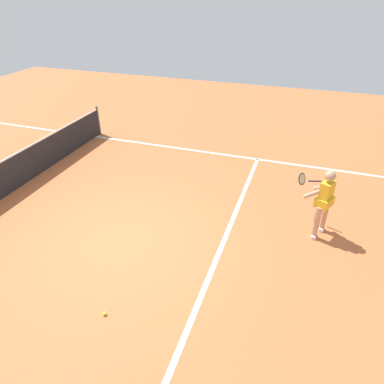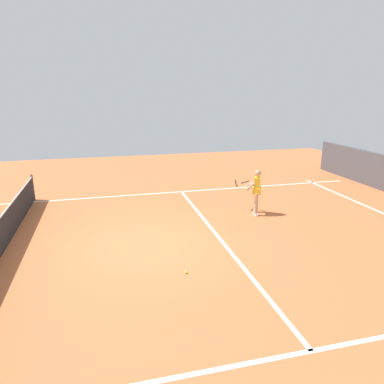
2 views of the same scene
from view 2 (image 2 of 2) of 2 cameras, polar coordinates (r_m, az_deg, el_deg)
The scene contains 6 objects.
ground_plane at distance 9.98m, azimuth -7.23°, elevation -8.26°, with size 27.92×27.92×0.00m, color #C66638.
service_line_marking at distance 10.39m, azimuth 4.19°, elevation -7.13°, with size 9.73×0.10×0.01m, color white.
sideline_left_marking at distance 5.93m, azimuth -0.54°, elevation -27.44°, with size 0.10×19.48×0.01m, color white.
sideline_right_marking at distance 14.54m, azimuth -9.65°, elevation -0.50°, with size 0.10×19.48×0.01m, color white.
tennis_player at distance 12.15m, azimuth 10.28°, elevation 0.32°, with size 1.03×0.84×1.55m.
tennis_ball_near at distance 8.39m, azimuth -0.98°, elevation -12.82°, with size 0.07×0.07×0.07m, color #D1E533.
Camera 2 is at (-9.05, 1.01, 4.08)m, focal length 33.04 mm.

